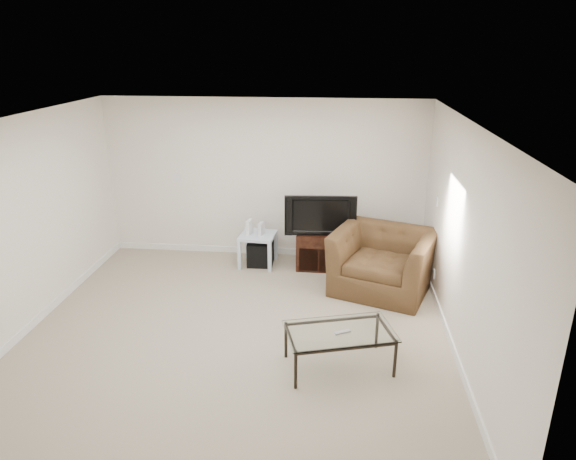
# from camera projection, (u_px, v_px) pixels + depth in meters

# --- Properties ---
(floor) EXTENTS (5.00, 5.00, 0.00)m
(floor) POSITION_uv_depth(u_px,v_px,m) (236.00, 334.00, 6.10)
(floor) COLOR tan
(floor) RESTS_ON ground
(ceiling) EXTENTS (5.00, 5.00, 0.00)m
(ceiling) POSITION_uv_depth(u_px,v_px,m) (228.00, 122.00, 5.24)
(ceiling) COLOR white
(ceiling) RESTS_ON ground
(wall_back) EXTENTS (5.00, 0.02, 2.50)m
(wall_back) POSITION_uv_depth(u_px,v_px,m) (264.00, 179.00, 8.01)
(wall_back) COLOR silver
(wall_back) RESTS_ON ground
(wall_left) EXTENTS (0.02, 5.00, 2.50)m
(wall_left) POSITION_uv_depth(u_px,v_px,m) (19.00, 228.00, 5.90)
(wall_left) COLOR silver
(wall_left) RESTS_ON ground
(wall_right) EXTENTS (0.02, 5.00, 2.50)m
(wall_right) POSITION_uv_depth(u_px,v_px,m) (464.00, 244.00, 5.44)
(wall_right) COLOR silver
(wall_right) RESTS_ON ground
(plate_back) EXTENTS (0.12, 0.02, 0.12)m
(plate_back) POSITION_uv_depth(u_px,v_px,m) (177.00, 177.00, 8.13)
(plate_back) COLOR white
(plate_back) RESTS_ON wall_back
(plate_right_switch) EXTENTS (0.02, 0.09, 0.13)m
(plate_right_switch) POSITION_uv_depth(u_px,v_px,m) (437.00, 201.00, 6.93)
(plate_right_switch) COLOR white
(plate_right_switch) RESTS_ON wall_right
(plate_right_outlet) EXTENTS (0.02, 0.08, 0.12)m
(plate_right_outlet) POSITION_uv_depth(u_px,v_px,m) (434.00, 274.00, 6.98)
(plate_right_outlet) COLOR white
(plate_right_outlet) RESTS_ON wall_right
(tv_stand) EXTENTS (0.69, 0.48, 0.57)m
(tv_stand) POSITION_uv_depth(u_px,v_px,m) (320.00, 250.00, 7.83)
(tv_stand) COLOR black
(tv_stand) RESTS_ON floor
(dvd_player) EXTENTS (0.36, 0.25, 0.05)m
(dvd_player) POSITION_uv_depth(u_px,v_px,m) (320.00, 239.00, 7.73)
(dvd_player) COLOR black
(dvd_player) RESTS_ON tv_stand
(television) EXTENTS (0.99, 0.26, 0.61)m
(television) POSITION_uv_depth(u_px,v_px,m) (320.00, 214.00, 7.60)
(television) COLOR black
(television) RESTS_ON tv_stand
(side_table) EXTENTS (0.56, 0.56, 0.50)m
(side_table) POSITION_uv_depth(u_px,v_px,m) (258.00, 249.00, 7.93)
(side_table) COLOR silver
(side_table) RESTS_ON floor
(subwoofer) EXTENTS (0.40, 0.40, 0.39)m
(subwoofer) POSITION_uv_depth(u_px,v_px,m) (260.00, 253.00, 7.97)
(subwoofer) COLOR black
(subwoofer) RESTS_ON floor
(game_console) EXTENTS (0.08, 0.17, 0.23)m
(game_console) POSITION_uv_depth(u_px,v_px,m) (249.00, 227.00, 7.81)
(game_console) COLOR white
(game_console) RESTS_ON side_table
(game_case) EXTENTS (0.09, 0.15, 0.20)m
(game_case) POSITION_uv_depth(u_px,v_px,m) (261.00, 229.00, 7.78)
(game_case) COLOR silver
(game_case) RESTS_ON side_table
(recliner) EXTENTS (1.52, 1.25, 1.14)m
(recliner) POSITION_uv_depth(u_px,v_px,m) (383.00, 251.00, 7.02)
(recliner) COLOR #482E1D
(recliner) RESTS_ON floor
(coffee_table) EXTENTS (1.25, 0.91, 0.44)m
(coffee_table) POSITION_uv_depth(u_px,v_px,m) (339.00, 349.00, 5.42)
(coffee_table) COLOR black
(coffee_table) RESTS_ON floor
(remote) EXTENTS (0.18, 0.12, 0.02)m
(remote) POSITION_uv_depth(u_px,v_px,m) (342.00, 332.00, 5.30)
(remote) COLOR #B2B2B7
(remote) RESTS_ON coffee_table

